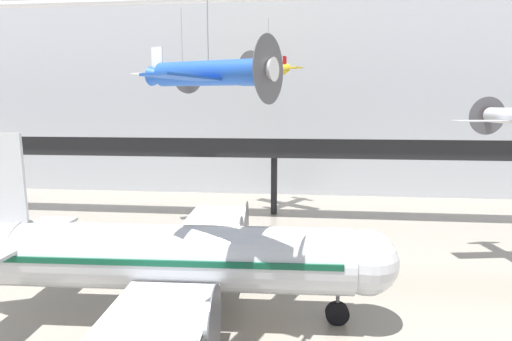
{
  "coord_description": "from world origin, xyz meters",
  "views": [
    {
      "loc": [
        2.5,
        -12.84,
        11.84
      ],
      "look_at": [
        0.25,
        8.8,
        8.36
      ],
      "focal_mm": 28.0,
      "sensor_mm": 36.0,
      "label": 1
    }
  ],
  "objects_px": {
    "airliner_silver_main": "(169,258)",
    "suspended_plane_yellow_lowwing": "(268,67)",
    "suspended_plane_blue_trainer": "(209,74)",
    "suspended_plane_white_twin": "(183,82)"
  },
  "relations": [
    {
      "from": "airliner_silver_main",
      "to": "suspended_plane_yellow_lowwing",
      "type": "xyz_separation_m",
      "value": [
        3.63,
        24.78,
        12.57
      ]
    },
    {
      "from": "airliner_silver_main",
      "to": "suspended_plane_yellow_lowwing",
      "type": "height_order",
      "value": "suspended_plane_yellow_lowwing"
    },
    {
      "from": "airliner_silver_main",
      "to": "suspended_plane_yellow_lowwing",
      "type": "bearing_deg",
      "value": 79.56
    },
    {
      "from": "airliner_silver_main",
      "to": "suspended_plane_blue_trainer",
      "type": "relative_size",
      "value": 3.1
    },
    {
      "from": "airliner_silver_main",
      "to": "suspended_plane_white_twin",
      "type": "xyz_separation_m",
      "value": [
        -4.41,
        19.06,
        10.65
      ]
    },
    {
      "from": "suspended_plane_white_twin",
      "to": "suspended_plane_yellow_lowwing",
      "type": "bearing_deg",
      "value": 99.63
    },
    {
      "from": "suspended_plane_blue_trainer",
      "to": "suspended_plane_yellow_lowwing",
      "type": "bearing_deg",
      "value": 109.8
    },
    {
      "from": "suspended_plane_white_twin",
      "to": "suspended_plane_blue_trainer",
      "type": "height_order",
      "value": "suspended_plane_white_twin"
    },
    {
      "from": "suspended_plane_yellow_lowwing",
      "to": "suspended_plane_white_twin",
      "type": "distance_m",
      "value": 10.05
    },
    {
      "from": "airliner_silver_main",
      "to": "suspended_plane_white_twin",
      "type": "bearing_deg",
      "value": 100.92
    }
  ]
}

